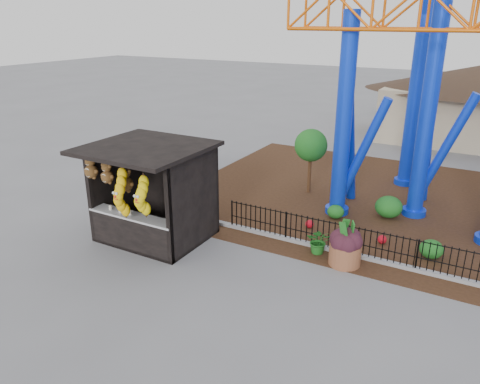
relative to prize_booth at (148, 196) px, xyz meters
The scene contains 9 objects.
ground 3.49m from the prize_booth, 16.87° to the right, with size 120.00×120.00×0.00m, color slate.
mulch_bed 10.08m from the prize_booth, 45.32° to the left, with size 18.00×12.00×0.02m, color #331E11.
curb 7.46m from the prize_booth, 16.59° to the left, with size 18.00×0.18×0.12m, color gray.
prize_booth is the anchor object (origin of this frame).
picket_fence 8.24m from the prize_booth, 14.79° to the left, with size 12.20×0.06×1.00m, color black, non-canonical shape.
terracotta_planter 6.24m from the prize_booth, 14.17° to the left, with size 0.92×0.92×0.65m, color brown.
planter_foliage 6.15m from the prize_booth, 14.17° to the left, with size 0.70×0.70×0.64m, color #31131D.
potted_plant 5.46m from the prize_booth, 19.55° to the left, with size 0.73×0.63×0.81m, color #2A5519.
landscaping 9.08m from the prize_booth, 32.87° to the left, with size 7.78×3.30×0.77m.
Camera 1 is at (6.20, -9.54, 6.74)m, focal length 35.00 mm.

